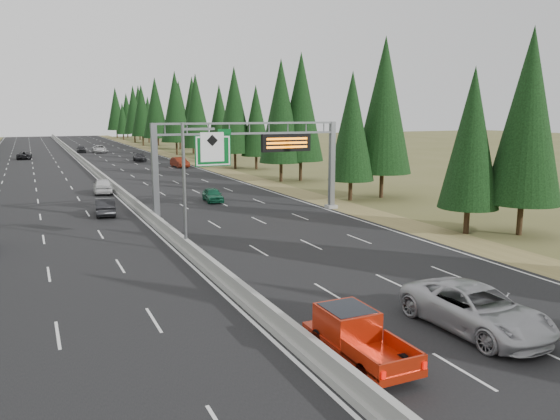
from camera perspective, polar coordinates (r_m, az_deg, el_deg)
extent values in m
cube|color=black|center=(88.31, -19.15, 3.99)|extent=(32.00, 260.00, 0.08)
cube|color=olive|center=(91.75, -8.01, 4.66)|extent=(3.60, 260.00, 0.06)
cube|color=gray|center=(88.29, -19.16, 4.11)|extent=(0.70, 260.00, 0.30)
cube|color=gray|center=(88.25, -19.17, 4.37)|extent=(0.30, 260.00, 0.60)
cube|color=slate|center=(43.64, -12.91, 3.73)|extent=(0.45, 0.45, 7.80)
cube|color=gray|center=(44.20, -12.72, -1.11)|extent=(0.90, 0.90, 0.30)
cube|color=slate|center=(49.37, 5.44, 4.66)|extent=(0.45, 0.45, 7.80)
cube|color=gray|center=(49.86, 5.37, 0.37)|extent=(0.90, 0.90, 0.30)
cube|color=slate|center=(45.68, -3.22, 9.05)|extent=(15.85, 0.35, 0.16)
cube|color=slate|center=(45.70, -3.21, 8.00)|extent=(15.85, 0.35, 0.16)
cube|color=#054C19|center=(44.44, -7.02, 6.16)|extent=(3.00, 0.10, 2.50)
cube|color=silver|center=(44.38, -7.00, 6.15)|extent=(2.85, 0.02, 2.35)
cube|color=#054C19|center=(44.67, -5.83, 8.13)|extent=(1.10, 0.10, 0.45)
cube|color=black|center=(46.75, 0.64, 7.04)|extent=(4.50, 0.40, 1.50)
cube|color=orange|center=(46.54, 0.76, 7.46)|extent=(3.80, 0.02, 0.18)
cube|color=orange|center=(46.55, 0.76, 7.03)|extent=(3.80, 0.02, 0.18)
cube|color=orange|center=(46.57, 0.76, 6.60)|extent=(3.80, 0.02, 0.18)
cylinder|color=slate|center=(33.88, -9.96, 2.21)|extent=(0.20, 0.20, 8.00)
cube|color=gray|center=(34.63, -9.77, -4.19)|extent=(0.50, 0.50, 0.20)
cube|color=slate|center=(33.85, -8.50, 8.37)|extent=(2.00, 0.15, 0.15)
cube|color=silver|center=(34.02, -7.09, 6.55)|extent=(1.50, 0.06, 1.80)
cylinder|color=black|center=(41.74, 18.91, -1.06)|extent=(0.40, 0.40, 1.90)
cone|color=black|center=(41.06, 19.39, 7.10)|extent=(4.28, 4.28, 9.98)
cylinder|color=black|center=(42.63, 23.78, -0.86)|extent=(0.40, 0.40, 2.32)
cone|color=black|center=(41.96, 24.49, 8.90)|extent=(5.22, 5.22, 12.18)
cylinder|color=black|center=(54.96, 7.36, 2.06)|extent=(0.40, 0.40, 2.03)
cone|color=black|center=(54.44, 7.51, 8.68)|extent=(4.56, 4.56, 10.64)
cylinder|color=black|center=(57.14, 10.55, 2.57)|extent=(0.40, 0.40, 2.59)
cone|color=black|center=(56.67, 10.82, 10.70)|extent=(5.82, 5.82, 13.58)
cylinder|color=black|center=(69.46, 0.10, 4.00)|extent=(0.40, 0.40, 2.44)
cone|color=black|center=(69.06, 0.11, 10.31)|extent=(5.50, 5.50, 12.82)
cylinder|color=black|center=(70.54, 2.16, 4.15)|extent=(0.40, 0.40, 2.58)
cone|color=black|center=(70.15, 2.21, 10.72)|extent=(5.82, 5.82, 13.57)
cylinder|color=black|center=(85.76, -4.71, 5.16)|extent=(0.40, 0.40, 2.50)
cone|color=black|center=(85.44, -4.79, 10.38)|extent=(5.62, 5.62, 13.12)
cylinder|color=black|center=(84.93, -2.49, 4.99)|extent=(0.40, 0.40, 2.06)
cone|color=black|center=(84.59, -2.53, 9.32)|extent=(4.63, 4.63, 10.79)
cylinder|color=black|center=(99.87, -8.65, 5.78)|extent=(0.40, 0.40, 2.48)
cone|color=black|center=(99.59, -8.77, 10.23)|extent=(5.58, 5.58, 13.03)
cylinder|color=black|center=(103.16, -6.27, 5.89)|extent=(0.40, 0.40, 2.21)
cone|color=black|center=(102.89, -6.34, 9.74)|extent=(4.98, 4.98, 11.63)
cylinder|color=black|center=(114.74, -10.74, 6.33)|extent=(0.40, 0.40, 2.72)
cone|color=black|center=(114.52, -10.88, 10.58)|extent=(6.12, 6.12, 14.29)
cylinder|color=black|center=(118.62, -9.04, 6.47)|extent=(0.40, 0.40, 2.58)
cone|color=black|center=(118.39, -9.15, 10.37)|extent=(5.81, 5.81, 13.56)
cylinder|color=black|center=(134.29, -12.75, 6.79)|extent=(0.40, 0.40, 2.70)
cone|color=black|center=(134.10, -12.89, 10.39)|extent=(6.07, 6.07, 14.17)
cylinder|color=black|center=(133.41, -10.39, 6.82)|extent=(0.40, 0.40, 2.57)
cone|color=black|center=(133.21, -10.50, 10.27)|extent=(5.79, 5.79, 13.51)
cylinder|color=black|center=(149.55, -14.11, 7.02)|extent=(0.40, 0.40, 2.55)
cone|color=black|center=(149.37, -14.25, 10.07)|extent=(5.74, 5.74, 13.39)
cylinder|color=black|center=(149.70, -12.59, 7.06)|extent=(0.40, 0.40, 2.41)
cone|color=black|center=(149.51, -12.70, 9.94)|extent=(5.42, 5.42, 12.64)
cylinder|color=black|center=(166.10, -14.92, 7.28)|extent=(0.40, 0.40, 2.63)
cone|color=black|center=(165.94, -15.05, 10.11)|extent=(5.91, 5.91, 13.78)
cylinder|color=black|center=(164.20, -13.52, 7.23)|extent=(0.40, 0.40, 2.13)
cone|color=black|center=(164.03, -13.62, 9.54)|extent=(4.79, 4.79, 11.17)
cylinder|color=black|center=(181.93, -16.03, 7.33)|extent=(0.40, 0.40, 1.89)
cone|color=black|center=(181.77, -16.12, 9.19)|extent=(4.24, 4.24, 9.90)
cylinder|color=black|center=(182.76, -14.41, 7.56)|extent=(0.40, 0.40, 2.77)
cone|color=black|center=(182.62, -14.54, 10.27)|extent=(6.23, 6.23, 14.53)
cylinder|color=black|center=(196.70, -16.66, 7.61)|extent=(0.40, 0.40, 2.74)
cone|color=black|center=(196.56, -16.79, 10.10)|extent=(6.16, 6.16, 14.38)
cylinder|color=black|center=(199.92, -15.62, 7.66)|extent=(0.40, 0.40, 2.47)
cone|color=black|center=(199.78, -15.73, 9.86)|extent=(5.55, 5.55, 12.94)
imported|color=#B4B4B9|center=(23.36, 19.80, -9.69)|extent=(3.22, 6.59, 1.80)
cylinder|color=black|center=(18.38, 8.85, -16.56)|extent=(0.27, 0.73, 0.73)
cylinder|color=black|center=(19.21, 12.87, -15.47)|extent=(0.27, 0.73, 0.73)
cylinder|color=black|center=(20.71, 4.11, -13.27)|extent=(0.27, 0.73, 0.73)
cylinder|color=black|center=(21.45, 7.84, -12.49)|extent=(0.27, 0.73, 0.73)
cube|color=#A51E0A|center=(19.88, 8.24, -13.96)|extent=(1.83, 5.13, 0.27)
cube|color=#A51E0A|center=(20.27, 6.99, -11.48)|extent=(1.74, 2.01, 1.01)
cube|color=black|center=(20.17, 7.01, -10.75)|extent=(1.56, 1.74, 0.50)
cube|color=#A51E0A|center=(18.27, 8.31, -15.12)|extent=(0.09, 2.20, 0.55)
cube|color=#A51E0A|center=(19.20, 12.80, -13.98)|extent=(0.09, 2.20, 0.55)
cube|color=#A51E0A|center=(17.93, 12.72, -15.79)|extent=(1.83, 0.09, 0.55)
imported|color=#135438|center=(53.60, -7.04, 1.58)|extent=(1.95, 4.06, 1.34)
imported|color=#631C0E|center=(88.23, -10.44, 4.93)|extent=(2.13, 4.99, 1.60)
imported|color=black|center=(100.90, -14.46, 5.36)|extent=(2.34, 5.07, 1.43)
imported|color=beige|center=(125.12, -18.36, 6.08)|extent=(3.01, 5.95, 1.61)
imported|color=black|center=(126.71, -20.07, 6.00)|extent=(1.96, 4.48, 1.50)
imported|color=black|center=(48.58, -17.79, 0.36)|extent=(1.99, 4.58, 1.46)
imported|color=silver|center=(61.64, -18.03, 2.41)|extent=(2.32, 4.93, 1.63)
imported|color=black|center=(112.89, -25.17, 5.20)|extent=(2.70, 5.34, 1.45)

